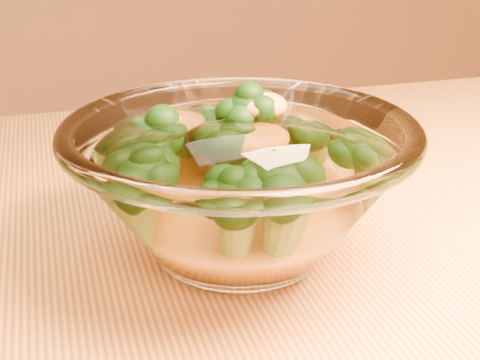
# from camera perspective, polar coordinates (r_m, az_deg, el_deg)

# --- Properties ---
(table) EXTENTS (1.20, 0.80, 0.75)m
(table) POSITION_cam_1_polar(r_m,az_deg,el_deg) (0.56, 6.61, -14.42)
(table) COLOR gold
(table) RESTS_ON ground
(glass_bowl) EXTENTS (0.24, 0.24, 0.11)m
(glass_bowl) POSITION_cam_1_polar(r_m,az_deg,el_deg) (0.46, -0.00, -0.60)
(glass_bowl) COLOR white
(glass_bowl) RESTS_ON table
(cheese_sauce) EXTENTS (0.12, 0.12, 0.03)m
(cheese_sauce) POSITION_cam_1_polar(r_m,az_deg,el_deg) (0.47, -0.00, -3.14)
(cheese_sauce) COLOR orange
(cheese_sauce) RESTS_ON glass_bowl
(broccoli_heap) EXTENTS (0.17, 0.16, 0.08)m
(broccoli_heap) POSITION_cam_1_polar(r_m,az_deg,el_deg) (0.46, -1.53, 1.29)
(broccoli_heap) COLOR black
(broccoli_heap) RESTS_ON cheese_sauce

